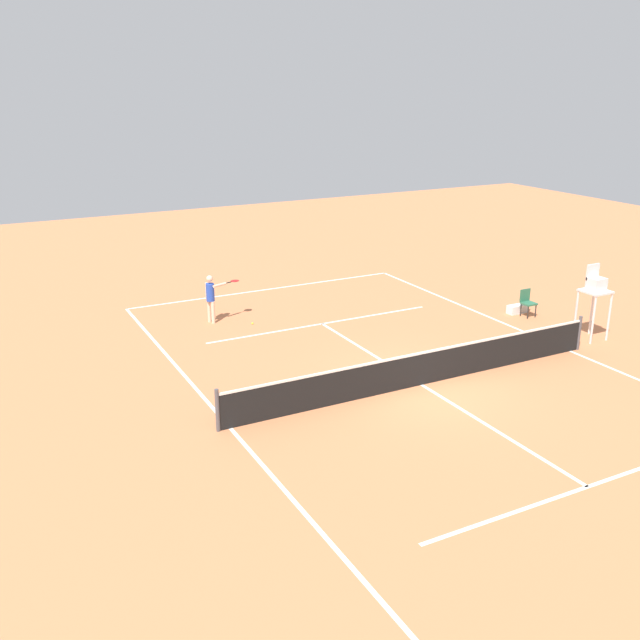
{
  "coord_description": "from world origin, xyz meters",
  "views": [
    {
      "loc": [
        10.65,
        14.42,
        7.8
      ],
      "look_at": [
        0.98,
        -4.06,
        0.8
      ],
      "focal_mm": 39.94,
      "sensor_mm": 36.0,
      "label": 1
    }
  ],
  "objects_px": {
    "courtside_chair_mid": "(527,301)",
    "equipment_bag": "(517,309)",
    "umpire_chair": "(595,290)",
    "tennis_ball": "(252,323)",
    "player_serving": "(212,295)"
  },
  "relations": [
    {
      "from": "courtside_chair_mid",
      "to": "equipment_bag",
      "type": "distance_m",
      "value": 0.56
    },
    {
      "from": "player_serving",
      "to": "equipment_bag",
      "type": "distance_m",
      "value": 10.75
    },
    {
      "from": "player_serving",
      "to": "umpire_chair",
      "type": "bearing_deg",
      "value": 33.81
    },
    {
      "from": "courtside_chair_mid",
      "to": "equipment_bag",
      "type": "relative_size",
      "value": 1.25
    },
    {
      "from": "tennis_ball",
      "to": "courtside_chair_mid",
      "type": "distance_m",
      "value": 9.58
    },
    {
      "from": "tennis_ball",
      "to": "courtside_chair_mid",
      "type": "height_order",
      "value": "courtside_chair_mid"
    },
    {
      "from": "tennis_ball",
      "to": "umpire_chair",
      "type": "xyz_separation_m",
      "value": [
        -9.02,
        6.29,
        1.57
      ]
    },
    {
      "from": "umpire_chair",
      "to": "equipment_bag",
      "type": "distance_m",
      "value": 3.42
    },
    {
      "from": "umpire_chair",
      "to": "equipment_bag",
      "type": "bearing_deg",
      "value": -86.21
    },
    {
      "from": "tennis_ball",
      "to": "courtside_chair_mid",
      "type": "bearing_deg",
      "value": 157.81
    },
    {
      "from": "player_serving",
      "to": "courtside_chair_mid",
      "type": "relative_size",
      "value": 1.75
    },
    {
      "from": "tennis_ball",
      "to": "equipment_bag",
      "type": "xyz_separation_m",
      "value": [
        -8.82,
        3.2,
        0.12
      ]
    },
    {
      "from": "player_serving",
      "to": "umpire_chair",
      "type": "height_order",
      "value": "umpire_chair"
    },
    {
      "from": "courtside_chair_mid",
      "to": "tennis_ball",
      "type": "bearing_deg",
      "value": -22.19
    },
    {
      "from": "player_serving",
      "to": "equipment_bag",
      "type": "height_order",
      "value": "player_serving"
    }
  ]
}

